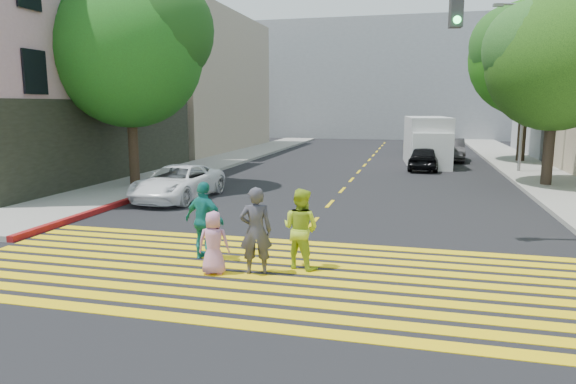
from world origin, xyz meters
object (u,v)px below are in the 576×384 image
at_px(pedestrian_woman, 301,229).
at_px(white_sedan, 178,182).
at_px(pedestrian_man, 256,231).
at_px(dark_car_near, 424,158).
at_px(silver_car, 423,141).
at_px(pedestrian_extra, 204,221).
at_px(tree_right_near, 558,55).
at_px(tree_left, 131,45).
at_px(dark_car_parked, 452,150).
at_px(pedestrian_child, 214,243).
at_px(white_van, 427,143).
at_px(tree_right_far, 529,52).

bearing_deg(pedestrian_woman, white_sedan, -28.19).
height_order(pedestrian_man, pedestrian_woman, pedestrian_man).
distance_m(dark_car_near, silver_car, 12.06).
relative_size(pedestrian_man, dark_car_near, 0.47).
relative_size(pedestrian_woman, white_sedan, 0.38).
bearing_deg(pedestrian_woman, pedestrian_extra, 16.48).
distance_m(tree_right_near, white_sedan, 15.72).
bearing_deg(pedestrian_man, tree_left, -66.18).
height_order(white_sedan, dark_car_parked, dark_car_parked).
bearing_deg(pedestrian_child, white_van, -113.26).
bearing_deg(pedestrian_woman, white_van, -78.49).
bearing_deg(pedestrian_extra, white_sedan, -43.98).
height_order(pedestrian_child, white_van, white_van).
relative_size(tree_left, pedestrian_man, 4.77).
distance_m(tree_left, pedestrian_extra, 12.02).
distance_m(tree_right_far, pedestrian_extra, 25.39).
distance_m(tree_right_near, pedestrian_man, 16.45).
xyz_separation_m(tree_left, dark_car_parked, (13.32, 14.10, -5.06)).
relative_size(pedestrian_extra, white_van, 0.29).
relative_size(tree_right_far, pedestrian_extra, 5.46).
xyz_separation_m(pedestrian_extra, white_sedan, (-3.87, 6.59, -0.25)).
height_order(pedestrian_extra, dark_car_near, pedestrian_extra).
bearing_deg(silver_car, pedestrian_woman, 94.60).
bearing_deg(pedestrian_woman, dark_car_parked, -81.19).
height_order(pedestrian_extra, dark_car_parked, pedestrian_extra).
distance_m(pedestrian_man, dark_car_near, 18.74).
distance_m(tree_right_far, pedestrian_man, 25.47).
xyz_separation_m(pedestrian_child, dark_car_near, (4.29, 18.63, -0.00)).
height_order(pedestrian_extra, silver_car, pedestrian_extra).
xyz_separation_m(tree_right_near, silver_car, (-4.87, 17.04, -4.63)).
bearing_deg(pedestrian_man, dark_car_near, -117.84).
distance_m(tree_right_near, silver_car, 18.32).
distance_m(pedestrian_man, white_sedan, 9.01).
bearing_deg(pedestrian_child, pedestrian_extra, -68.72).
bearing_deg(pedestrian_child, white_sedan, -70.41).
distance_m(pedestrian_woman, dark_car_near, 18.03).
relative_size(dark_car_near, white_van, 0.64).
distance_m(tree_right_near, dark_car_parked, 11.54).
relative_size(pedestrian_woman, pedestrian_extra, 0.97).
xyz_separation_m(pedestrian_woman, white_van, (2.85, 19.93, 0.45)).
distance_m(tree_right_far, pedestrian_child, 26.03).
bearing_deg(pedestrian_extra, dark_car_near, -89.85).
height_order(pedestrian_child, white_sedan, pedestrian_child).
height_order(tree_left, pedestrian_man, tree_left).
height_order(pedestrian_man, pedestrian_child, pedestrian_man).
relative_size(tree_right_near, silver_car, 1.60).
height_order(tree_left, tree_right_far, tree_right_far).
bearing_deg(white_sedan, pedestrian_woman, -45.68).
height_order(tree_right_far, white_van, tree_right_far).
distance_m(tree_right_far, dark_car_near, 9.33).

